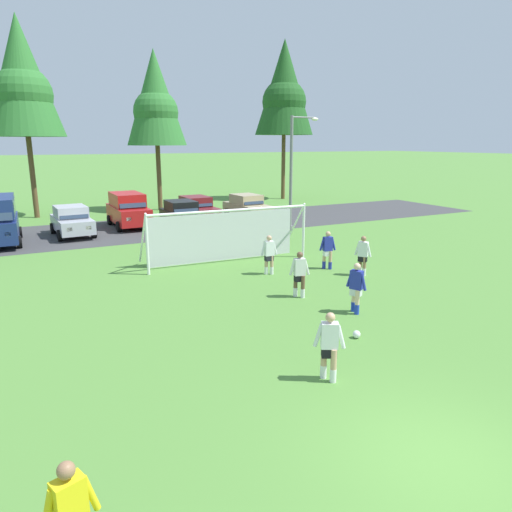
% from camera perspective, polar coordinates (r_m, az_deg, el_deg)
% --- Properties ---
extents(ground_plane, '(400.00, 400.00, 0.00)m').
position_cam_1_polar(ground_plane, '(21.32, -9.85, -0.92)').
color(ground_plane, '#518438').
extents(parking_lot_strip, '(52.00, 8.40, 0.01)m').
position_cam_1_polar(parking_lot_strip, '(30.11, -15.17, 3.10)').
color(parking_lot_strip, '#3D3D3F').
rests_on(parking_lot_strip, ground).
extents(soccer_ball, '(0.22, 0.22, 0.22)m').
position_cam_1_polar(soccer_ball, '(13.49, 12.17, -9.32)').
color(soccer_ball, white).
rests_on(soccer_ball, ground).
extents(soccer_goal, '(7.50, 2.27, 2.57)m').
position_cam_1_polar(soccer_goal, '(21.21, -3.85, 2.76)').
color(soccer_goal, white).
rests_on(soccer_goal, ground).
extents(player_striker_near, '(0.73, 0.25, 1.64)m').
position_cam_1_polar(player_striker_near, '(19.13, 1.60, 0.14)').
color(player_striker_near, tan).
rests_on(player_striker_near, ground).
extents(player_midfield_center, '(0.65, 0.50, 1.64)m').
position_cam_1_polar(player_midfield_center, '(10.88, 8.92, -10.87)').
color(player_midfield_center, tan).
rests_on(player_midfield_center, ground).
extents(player_defender_far, '(0.72, 0.39, 1.64)m').
position_cam_1_polar(player_defender_far, '(16.38, 5.31, -2.26)').
color(player_defender_far, brown).
rests_on(player_defender_far, ground).
extents(player_winger_left, '(0.38, 0.73, 1.64)m').
position_cam_1_polar(player_winger_left, '(15.15, 12.11, -3.85)').
color(player_winger_left, beige).
rests_on(player_winger_left, ground).
extents(player_winger_right, '(0.43, 0.69, 1.64)m').
position_cam_1_polar(player_winger_right, '(19.48, 12.88, 0.04)').
color(player_winger_right, '#936B4C').
rests_on(player_winger_right, ground).
extents(player_trailing_back, '(0.72, 0.36, 1.64)m').
position_cam_1_polar(player_trailing_back, '(20.19, 8.71, 0.71)').
color(player_trailing_back, tan).
rests_on(player_trailing_back, ground).
extents(parked_car_slot_center_left, '(2.25, 4.31, 1.72)m').
position_cam_1_polar(parked_car_slot_center_left, '(29.14, -21.53, 4.01)').
color(parked_car_slot_center_left, '#B2B2BC').
rests_on(parked_car_slot_center_left, ground).
extents(parked_car_slot_center, '(2.20, 4.63, 2.16)m').
position_cam_1_polar(parked_car_slot_center, '(31.07, -15.31, 5.48)').
color(parked_car_slot_center, red).
rests_on(parked_car_slot_center, ground).
extents(parked_car_slot_center_right, '(2.08, 4.22, 1.72)m').
position_cam_1_polar(parked_car_slot_center_right, '(29.98, -9.04, 5.05)').
color(parked_car_slot_center_right, black).
rests_on(parked_car_slot_center_right, ground).
extents(parked_car_slot_right, '(2.18, 4.27, 1.72)m').
position_cam_1_polar(parked_car_slot_right, '(32.24, -7.28, 5.71)').
color(parked_car_slot_right, maroon).
rests_on(parked_car_slot_right, ground).
extents(parked_car_slot_far_right, '(2.24, 4.30, 1.72)m').
position_cam_1_polar(parked_car_slot_far_right, '(33.17, -1.08, 6.05)').
color(parked_car_slot_far_right, tan).
rests_on(parked_car_slot_far_right, ground).
extents(tree_mid_left, '(5.11, 5.11, 13.63)m').
position_cam_1_polar(tree_mid_left, '(37.29, -26.64, 18.62)').
color(tree_mid_left, brown).
rests_on(tree_mid_left, ground).
extents(tree_center_back, '(4.55, 4.55, 12.14)m').
position_cam_1_polar(tree_center_back, '(38.34, -12.17, 17.99)').
color(tree_center_back, brown).
rests_on(tree_center_back, ground).
extents(tree_mid_right, '(5.36, 5.36, 14.30)m').
position_cam_1_polar(tree_mid_right, '(45.23, 3.47, 19.46)').
color(tree_mid_right, brown).
rests_on(tree_mid_right, ground).
extents(street_lamp, '(2.00, 0.32, 6.83)m').
position_cam_1_polar(street_lamp, '(28.68, 4.62, 10.16)').
color(street_lamp, slate).
rests_on(street_lamp, ground).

